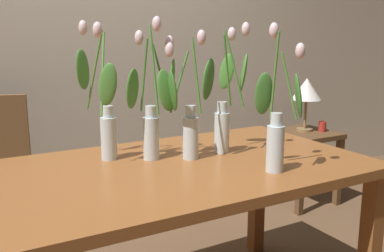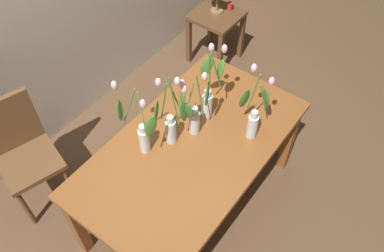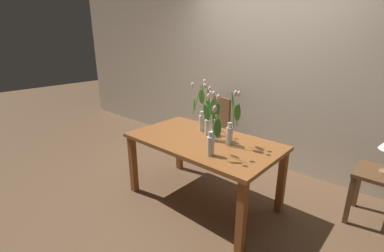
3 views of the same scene
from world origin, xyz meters
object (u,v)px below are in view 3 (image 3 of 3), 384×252
Objects in this scene: dining_table at (203,147)px; tulip_vase_2 at (208,118)px; tulip_vase_0 at (213,137)px; dining_chair at (215,124)px; tulip_vase_1 at (213,124)px; tulip_vase_4 at (201,114)px; tulip_vase_3 at (232,127)px; side_table at (379,184)px.

tulip_vase_2 is (-0.03, 0.12, 0.30)m from dining_table.
tulip_vase_0 is 0.61× the size of dining_chair.
dining_chair is at bearing 125.39° from tulip_vase_1.
tulip_vase_2 reaches higher than tulip_vase_4.
side_table is at bearing 31.94° from tulip_vase_3.
dining_chair is at bearing 122.14° from tulip_vase_2.
dining_chair is at bearing 120.37° from dining_table.
dining_table is at bearing -74.81° from tulip_vase_2.
tulip_vase_1 is 0.21m from tulip_vase_3.
tulip_vase_0 is 0.51m from tulip_vase_2.
dining_table is 2.80× the size of tulip_vase_3.
tulip_vase_1 is 0.36m from tulip_vase_4.
side_table is (1.21, 0.76, -0.50)m from tulip_vase_3.
tulip_vase_2 is 0.34m from tulip_vase_3.
side_table is at bearing -5.44° from dining_chair.
tulip_vase_0 is 0.37m from tulip_vase_1.
tulip_vase_2 is at bearing -26.94° from tulip_vase_4.
tulip_vase_4 is (-0.22, 0.22, 0.29)m from dining_table.
tulip_vase_3 is at bearing -46.44° from dining_chair.
tulip_vase_4 is (-0.31, 0.17, 0.01)m from tulip_vase_1.
tulip_vase_1 is (0.10, 0.04, 0.27)m from dining_table.
tulip_vase_0 is 1.69m from side_table.
tulip_vase_2 is at bearing 172.59° from tulip_vase_3.
tulip_vase_3 is at bearing 14.53° from dining_table.
dining_chair is at bearing 115.54° from tulip_vase_4.
tulip_vase_1 reaches higher than side_table.
tulip_vase_2 is (-0.13, 0.08, 0.03)m from tulip_vase_1.
tulip_vase_2 reaches higher than dining_table.
tulip_vase_0 is 0.96× the size of tulip_vase_2.
tulip_vase_4 is (-0.52, 0.14, 0.00)m from tulip_vase_3.
tulip_vase_1 is 0.91× the size of tulip_vase_2.
tulip_vase_4 reaches higher than tulip_vase_1.
tulip_vase_1 is at bearing -54.61° from dining_chair.
tulip_vase_4 is 1.05× the size of side_table.
tulip_vase_2 is at bearing 133.03° from tulip_vase_0.
side_table is (1.42, 0.79, -0.49)m from tulip_vase_1.
tulip_vase_3 is at bearing -148.06° from side_table.
dining_table reaches higher than side_table.
dining_table is 2.97× the size of tulip_vase_1.
tulip_vase_4 is at bearing -64.46° from dining_chair.
tulip_vase_1 is 0.58× the size of dining_chair.
tulip_vase_3 reaches higher than tulip_vase_0.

